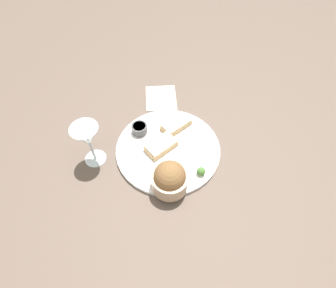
{
  "coord_description": "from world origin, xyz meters",
  "views": [
    {
      "loc": [
        0.18,
        0.46,
        0.7
      ],
      "look_at": [
        0.0,
        0.0,
        0.03
      ],
      "focal_mm": 28.0,
      "sensor_mm": 36.0,
      "label": 1
    }
  ],
  "objects_px": {
    "cheese_toast_near": "(161,146)",
    "cheese_toast_far": "(176,125)",
    "salad_bowl": "(170,178)",
    "wine_glass": "(87,138)",
    "sauce_ramekin": "(139,128)",
    "napkin": "(161,98)"
  },
  "relations": [
    {
      "from": "cheese_toast_near",
      "to": "wine_glass",
      "type": "bearing_deg",
      "value": -12.73
    },
    {
      "from": "cheese_toast_near",
      "to": "wine_glass",
      "type": "distance_m",
      "value": 0.23
    },
    {
      "from": "cheese_toast_far",
      "to": "napkin",
      "type": "bearing_deg",
      "value": -92.26
    },
    {
      "from": "sauce_ramekin",
      "to": "cheese_toast_far",
      "type": "distance_m",
      "value": 0.12
    },
    {
      "from": "cheese_toast_far",
      "to": "napkin",
      "type": "height_order",
      "value": "cheese_toast_far"
    },
    {
      "from": "cheese_toast_far",
      "to": "napkin",
      "type": "distance_m",
      "value": 0.17
    },
    {
      "from": "cheese_toast_near",
      "to": "napkin",
      "type": "distance_m",
      "value": 0.24
    },
    {
      "from": "sauce_ramekin",
      "to": "cheese_toast_far",
      "type": "relative_size",
      "value": 0.47
    },
    {
      "from": "cheese_toast_far",
      "to": "sauce_ramekin",
      "type": "bearing_deg",
      "value": -12.33
    },
    {
      "from": "sauce_ramekin",
      "to": "cheese_toast_far",
      "type": "height_order",
      "value": "sauce_ramekin"
    },
    {
      "from": "wine_glass",
      "to": "napkin",
      "type": "bearing_deg",
      "value": -147.83
    },
    {
      "from": "cheese_toast_near",
      "to": "cheese_toast_far",
      "type": "bearing_deg",
      "value": -140.65
    },
    {
      "from": "salad_bowl",
      "to": "napkin",
      "type": "xyz_separation_m",
      "value": [
        -0.11,
        -0.36,
        -0.05
      ]
    },
    {
      "from": "cheese_toast_far",
      "to": "napkin",
      "type": "relative_size",
      "value": 0.7
    },
    {
      "from": "sauce_ramekin",
      "to": "wine_glass",
      "type": "distance_m",
      "value": 0.19
    },
    {
      "from": "salad_bowl",
      "to": "cheese_toast_near",
      "type": "relative_size",
      "value": 0.95
    },
    {
      "from": "sauce_ramekin",
      "to": "cheese_toast_near",
      "type": "relative_size",
      "value": 0.46
    },
    {
      "from": "cheese_toast_near",
      "to": "wine_glass",
      "type": "relative_size",
      "value": 0.74
    },
    {
      "from": "salad_bowl",
      "to": "cheese_toast_near",
      "type": "bearing_deg",
      "value": -99.97
    },
    {
      "from": "sauce_ramekin",
      "to": "cheese_toast_far",
      "type": "bearing_deg",
      "value": 167.67
    },
    {
      "from": "cheese_toast_near",
      "to": "wine_glass",
      "type": "xyz_separation_m",
      "value": [
        0.21,
        -0.05,
        0.08
      ]
    },
    {
      "from": "cheese_toast_near",
      "to": "cheese_toast_far",
      "type": "relative_size",
      "value": 1.01
    }
  ]
}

